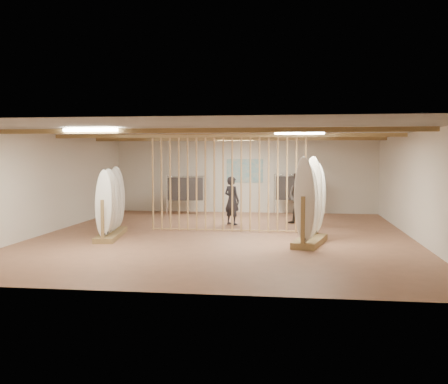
# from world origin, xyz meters

# --- Properties ---
(floor) EXTENTS (12.00, 12.00, 0.00)m
(floor) POSITION_xyz_m (0.00, 0.00, 0.00)
(floor) COLOR #976449
(floor) RESTS_ON ground
(ceiling) EXTENTS (12.00, 12.00, 0.00)m
(ceiling) POSITION_xyz_m (0.00, 0.00, 2.80)
(ceiling) COLOR gray
(ceiling) RESTS_ON ground
(wall_back) EXTENTS (12.00, 0.00, 12.00)m
(wall_back) POSITION_xyz_m (0.00, 6.00, 1.40)
(wall_back) COLOR silver
(wall_back) RESTS_ON ground
(wall_front) EXTENTS (12.00, 0.00, 12.00)m
(wall_front) POSITION_xyz_m (0.00, -6.00, 1.40)
(wall_front) COLOR silver
(wall_front) RESTS_ON ground
(wall_left) EXTENTS (0.00, 12.00, 12.00)m
(wall_left) POSITION_xyz_m (-5.00, 0.00, 1.40)
(wall_left) COLOR silver
(wall_left) RESTS_ON ground
(wall_right) EXTENTS (0.00, 12.00, 12.00)m
(wall_right) POSITION_xyz_m (5.00, 0.00, 1.40)
(wall_right) COLOR silver
(wall_right) RESTS_ON ground
(ceiling_slats) EXTENTS (9.50, 6.12, 0.10)m
(ceiling_slats) POSITION_xyz_m (0.00, 0.00, 2.72)
(ceiling_slats) COLOR olive
(ceiling_slats) RESTS_ON ground
(light_panels) EXTENTS (1.20, 0.35, 0.06)m
(light_panels) POSITION_xyz_m (0.00, 0.00, 2.74)
(light_panels) COLOR white
(light_panels) RESTS_ON ground
(bamboo_partition) EXTENTS (4.45, 0.05, 2.78)m
(bamboo_partition) POSITION_xyz_m (0.00, 0.80, 1.40)
(bamboo_partition) COLOR tan
(bamboo_partition) RESTS_ON ground
(poster) EXTENTS (1.40, 0.03, 0.90)m
(poster) POSITION_xyz_m (0.00, 5.98, 1.60)
(poster) COLOR teal
(poster) RESTS_ON ground
(rack_left) EXTENTS (0.85, 2.31, 1.82)m
(rack_left) POSITION_xyz_m (-2.98, -0.61, 0.62)
(rack_left) COLOR olive
(rack_left) RESTS_ON floor
(rack_right) EXTENTS (0.96, 1.87, 2.08)m
(rack_right) POSITION_xyz_m (2.28, -1.07, 0.70)
(rack_right) COLOR olive
(rack_right) RESTS_ON floor
(clothing_rack_a) EXTENTS (1.36, 0.54, 1.47)m
(clothing_rack_a) POSITION_xyz_m (-2.09, 4.89, 0.96)
(clothing_rack_a) COLOR silver
(clothing_rack_a) RESTS_ON floor
(clothing_rack_b) EXTENTS (1.42, 0.40, 1.52)m
(clothing_rack_b) POSITION_xyz_m (1.87, 5.40, 0.99)
(clothing_rack_b) COLOR silver
(clothing_rack_b) RESTS_ON floor
(shopper_a) EXTENTS (0.77, 0.71, 1.74)m
(shopper_a) POSITION_xyz_m (-0.07, 2.35, 0.87)
(shopper_a) COLOR #2A2A32
(shopper_a) RESTS_ON floor
(shopper_b) EXTENTS (1.11, 0.99, 1.90)m
(shopper_b) POSITION_xyz_m (2.07, 2.67, 0.95)
(shopper_b) COLOR #332C27
(shopper_b) RESTS_ON floor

